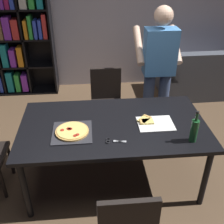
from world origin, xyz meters
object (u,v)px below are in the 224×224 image
Objects in this scene: couch at (209,77)px; wine_bottle at (194,130)px; bookshelf at (10,40)px; kitchen_scissors at (112,141)px; pepperoni_pizza_on_tray at (72,132)px; dining_table at (113,129)px; chair_far_side at (106,98)px; person_serving_pizza at (158,69)px.

wine_bottle is at bearing -117.16° from couch.
bookshelf reaches higher than kitchen_scissors.
wine_bottle reaches higher than couch.
pepperoni_pizza_on_tray is at bearing 155.45° from kitchen_scissors.
couch is 5.43× the size of wine_bottle.
wine_bottle is (2.22, -2.72, -0.09)m from bookshelf.
kitchen_scissors is (-0.04, -0.29, 0.07)m from dining_table.
chair_far_side is 1.57m from wine_bottle.
person_serving_pizza reaches higher than couch.
person_serving_pizza reaches higher than wine_bottle.
bookshelf is 2.73m from pepperoni_pizza_on_tray.
kitchen_scissors is at bearing -130.41° from couch.
chair_far_side is at bearing 117.58° from wine_bottle.
chair_far_side is at bearing 88.31° from kitchen_scissors.
dining_table is at bearing 154.11° from wine_bottle.
wine_bottle reaches higher than kitchen_scissors.
wine_bottle is (-1.19, -2.33, 0.57)m from couch.
wine_bottle is (0.08, -1.13, -0.13)m from person_serving_pizza.
wine_bottle is at bearing -3.98° from kitchen_scissors.
couch is at bearing 27.22° from chair_far_side.
person_serving_pizza is at bearing -36.42° from bookshelf.
pepperoni_pizza_on_tray reaches higher than dining_table.
couch is 2.68m from wine_bottle.
chair_far_side is 2.36× the size of pepperoni_pizza_on_tray.
bookshelf is at bearing 143.58° from person_serving_pizza.
dining_table is 0.44m from pepperoni_pizza_on_tray.
chair_far_side is (0.00, 1.01, -0.18)m from dining_table.
chair_far_side is 2.15m from couch.
kitchen_scissors is at bearing -121.79° from person_serving_pizza.
dining_table is at bearing 82.49° from kitchen_scissors.
wine_bottle is at bearing -25.89° from dining_table.
couch is at bearing -6.46° from bookshelf.
couch is 4.49× the size of pepperoni_pizza_on_tray.
bookshelf is 3.51m from wine_bottle.
wine_bottle is 1.60× the size of kitchen_scissors.
pepperoni_pizza_on_tray is 1.93× the size of kitchen_scissors.
kitchen_scissors is at bearing -97.51° from dining_table.
dining_table is 2.78m from couch.
wine_bottle is at bearing -50.70° from bookshelf.
pepperoni_pizza_on_tray is (-0.41, -1.13, 0.25)m from chair_far_side.
pepperoni_pizza_on_tray is (-2.31, -2.11, 0.46)m from couch.
person_serving_pizza is (2.15, -1.58, 0.04)m from bookshelf.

